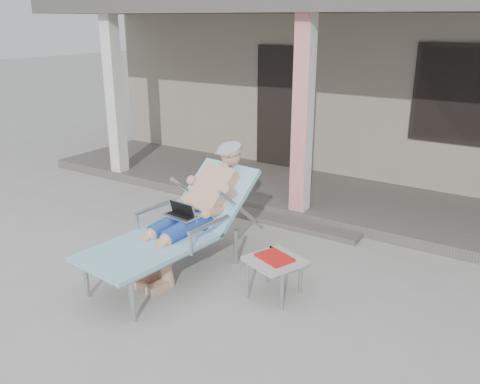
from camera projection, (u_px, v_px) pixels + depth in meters
The scene contains 7 objects.
ground at pixel (209, 281), 5.48m from camera, with size 60.00×60.00×0.00m, color #9E9E99.
house at pixel (400, 72), 10.10m from camera, with size 10.40×5.40×3.30m.
porch_deck at pixel (324, 197), 7.84m from camera, with size 10.00×2.00×0.15m, color #605B56.
porch_overhang at pixel (333, 11), 6.92m from camera, with size 10.00×2.30×2.85m.
porch_step at pixel (289, 223), 6.94m from camera, with size 2.00×0.30×0.07m, color #605B56.
lounger at pixel (185, 196), 5.49m from camera, with size 1.04×2.23×1.42m.
side_table at pixel (275, 262), 5.09m from camera, with size 0.64×0.64×0.44m.
Camera 1 is at (2.92, -3.91, 2.70)m, focal length 38.00 mm.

